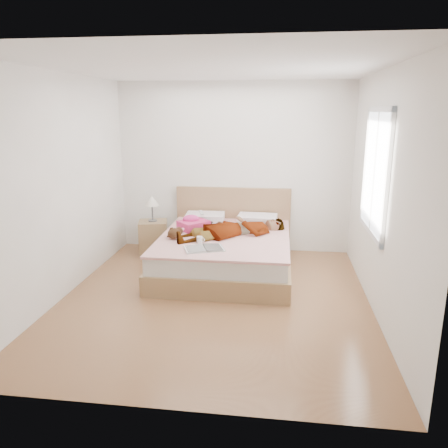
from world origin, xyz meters
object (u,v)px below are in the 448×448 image
magazine (204,248)px  coffee_mug (200,240)px  woman (232,226)px  plush_toy (175,233)px  bed (226,250)px  towel (193,224)px  phone (201,213)px  nightstand (153,235)px

magazine → coffee_mug: coffee_mug is taller
woman → plush_toy: (-0.73, -0.31, -0.04)m
magazine → plush_toy: plush_toy is taller
bed → plush_toy: bed is taller
woman → coffee_mug: (-0.37, -0.47, -0.07)m
woman → magazine: bearing=-51.4°
woman → bed: bearing=-118.2°
bed → plush_toy: bearing=-154.6°
bed → coffee_mug: size_ratio=18.34×
towel → magazine: size_ratio=0.90×
towel → plush_toy: 0.51m
phone → nightstand: 0.89m
nightstand → towel: bearing=-26.1°
coffee_mug → nightstand: size_ratio=0.12×
towel → coffee_mug: size_ratio=4.40×
towel → nightstand: size_ratio=0.55×
phone → towel: size_ratio=0.21×
magazine → plush_toy: (-0.46, 0.41, 0.07)m
plush_toy → nightstand: 1.04m
coffee_mug → plush_toy: (-0.36, 0.16, 0.03)m
phone → towel: 0.26m
phone → magazine: phone is taller
bed → magazine: bed is taller
towel → plush_toy: bearing=-106.5°
bed → towel: bed is taller
phone → nightstand: nightstand is taller
nightstand → magazine: bearing=-50.6°
magazine → nightstand: 1.62m
bed → woman: bearing=3.1°
towel → plush_toy: towel is taller
plush_toy → coffee_mug: bearing=-23.4°
phone → coffee_mug: 0.89m
bed → magazine: (-0.18, -0.72, 0.24)m
nightstand → plush_toy: bearing=-56.2°
coffee_mug → plush_toy: bearing=156.6°
woman → nightstand: size_ratio=1.84×
plush_toy → nightstand: (-0.56, 0.83, -0.28)m
phone → magazine: 1.16m
phone → coffee_mug: bearing=-112.5°
bed → coffee_mug: 0.61m
bed → magazine: bearing=-104.0°
phone → bed: bed is taller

